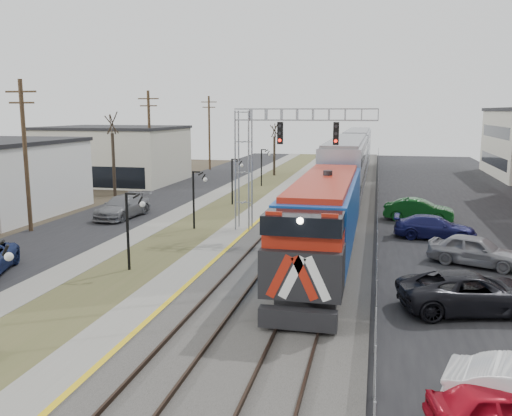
% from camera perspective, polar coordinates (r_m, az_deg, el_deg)
% --- Properties ---
extents(street_west, '(7.00, 120.00, 0.04)m').
position_cam_1_polar(street_west, '(46.43, -12.46, 0.06)').
color(street_west, black).
rests_on(street_west, ground).
extents(sidewalk, '(2.00, 120.00, 0.08)m').
position_cam_1_polar(sidewalk, '(44.72, -7.23, -0.13)').
color(sidewalk, gray).
rests_on(sidewalk, ground).
extents(grass_median, '(4.00, 120.00, 0.06)m').
position_cam_1_polar(grass_median, '(43.80, -3.53, -0.30)').
color(grass_median, '#4D502A').
rests_on(grass_median, ground).
extents(platform, '(2.00, 120.00, 0.24)m').
position_cam_1_polar(platform, '(43.06, 0.30, -0.34)').
color(platform, gray).
rests_on(platform, ground).
extents(ballast_bed, '(8.00, 120.00, 0.20)m').
position_cam_1_polar(ballast_bed, '(42.30, 6.93, -0.63)').
color(ballast_bed, '#595651').
rests_on(ballast_bed, ground).
extents(parking_lot, '(16.00, 120.00, 0.04)m').
position_cam_1_polar(parking_lot, '(42.86, 23.10, -1.35)').
color(parking_lot, black).
rests_on(parking_lot, ground).
extents(platform_edge, '(0.24, 120.00, 0.01)m').
position_cam_1_polar(platform_edge, '(42.86, 1.45, -0.22)').
color(platform_edge, gold).
rests_on(platform_edge, platform).
extents(track_near, '(1.58, 120.00, 0.15)m').
position_cam_1_polar(track_near, '(42.50, 4.26, -0.29)').
color(track_near, '#2D2119').
rests_on(track_near, ballast_bed).
extents(track_far, '(1.58, 120.00, 0.15)m').
position_cam_1_polar(track_far, '(42.15, 8.97, -0.48)').
color(track_far, '#2D2119').
rests_on(track_far, ballast_bed).
extents(train, '(3.00, 63.05, 5.33)m').
position_cam_1_polar(train, '(51.29, 9.76, 4.32)').
color(train, '#13459F').
rests_on(train, ground).
extents(signal_gantry, '(9.00, 1.07, 8.15)m').
position_cam_1_polar(signal_gantry, '(35.11, 1.41, 6.28)').
color(signal_gantry, gray).
rests_on(signal_gantry, ground).
extents(lampposts, '(0.14, 62.14, 4.00)m').
position_cam_1_polar(lampposts, '(28.07, -13.10, -2.37)').
color(lampposts, black).
rests_on(lampposts, ground).
extents(utility_poles, '(0.28, 80.28, 10.00)m').
position_cam_1_polar(utility_poles, '(38.73, -23.09, 4.96)').
color(utility_poles, '#4C3823').
rests_on(utility_poles, ground).
extents(fence, '(0.04, 120.00, 1.60)m').
position_cam_1_polar(fence, '(41.98, 12.67, 0.08)').
color(fence, gray).
rests_on(fence, ground).
extents(bare_trees, '(12.30, 42.30, 5.95)m').
position_cam_1_polar(bare_trees, '(50.06, -11.90, 3.90)').
color(bare_trees, '#382D23').
rests_on(bare_trees, ground).
extents(car_lot_a, '(3.93, 2.12, 1.27)m').
position_cam_1_polar(car_lot_a, '(15.54, 24.63, -18.92)').
color(car_lot_a, red).
rests_on(car_lot_a, ground).
extents(car_lot_c, '(6.28, 3.97, 1.61)m').
position_cam_1_polar(car_lot_c, '(23.48, 21.83, -8.32)').
color(car_lot_c, black).
rests_on(car_lot_c, ground).
extents(car_lot_d, '(5.13, 2.36, 1.45)m').
position_cam_1_polar(car_lot_d, '(35.88, 18.29, -2.00)').
color(car_lot_d, '#181A54').
rests_on(car_lot_d, ground).
extents(car_lot_e, '(5.08, 3.53, 1.60)m').
position_cam_1_polar(car_lot_e, '(30.40, 22.11, -4.22)').
color(car_lot_e, gray).
rests_on(car_lot_e, ground).
extents(car_lot_f, '(5.09, 2.30, 1.62)m').
position_cam_1_polar(car_lot_f, '(41.25, 16.75, -0.26)').
color(car_lot_f, '#0D4515').
rests_on(car_lot_f, ground).
extents(car_street_b, '(2.76, 5.85, 1.65)m').
position_cam_1_polar(car_street_b, '(42.07, -13.87, 0.09)').
color(car_street_b, slate).
rests_on(car_street_b, ground).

